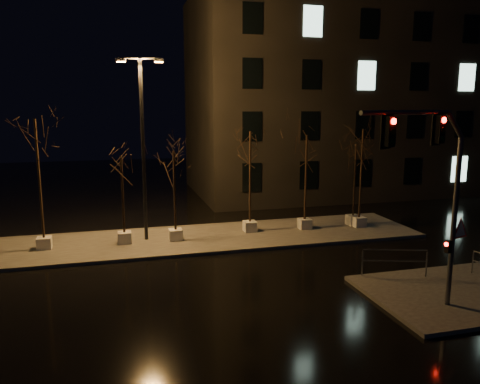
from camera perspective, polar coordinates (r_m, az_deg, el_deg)
name	(u,v)px	position (r m, az deg, el deg)	size (l,w,h in m)	color
ground	(241,280)	(18.80, 0.09, -10.71)	(90.00, 90.00, 0.00)	black
median	(210,238)	(24.33, -3.62, -5.60)	(22.00, 5.00, 0.15)	#403E39
sidewalk_corner	(464,293)	(19.27, 25.62, -11.01)	(7.00, 5.00, 0.15)	#403E39
building	(350,97)	(39.57, 13.21, 11.19)	(25.00, 12.00, 15.00)	black
tree_0	(37,148)	(23.26, -23.52, 4.92)	(1.80, 1.80, 6.26)	silver
tree_1	(122,175)	(23.14, -14.22, 1.97)	(1.80, 1.80, 4.42)	silver
tree_2	(174,171)	(23.15, -8.04, 2.53)	(1.80, 1.80, 4.60)	silver
tree_3	(250,154)	(24.50, 1.25, 4.64)	(1.80, 1.80, 5.49)	silver
tree_4	(306,156)	(25.32, 8.08, 4.35)	(1.80, 1.80, 5.27)	silver
tree_5	(355,162)	(26.71, 13.90, 3.54)	(1.80, 1.80, 4.70)	silver
tree_6	(362,151)	(26.33, 14.66, 4.84)	(1.80, 1.80, 5.57)	silver
traffic_signal_mast	(437,183)	(15.79, 22.92, 1.04)	(5.14, 1.62, 6.52)	#505157
streetlight_main	(143,137)	(23.36, -11.78, 6.54)	(2.22, 0.68, 8.90)	black
guard_rail_a	(395,259)	(19.56, 18.33, -7.72)	(2.43, 0.82, 1.10)	#505157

